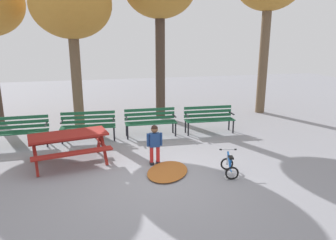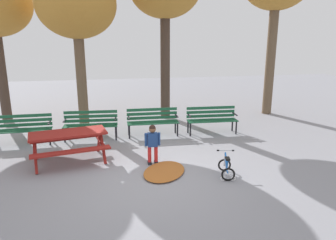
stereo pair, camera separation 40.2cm
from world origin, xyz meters
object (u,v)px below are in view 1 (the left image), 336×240
park_bench_right (150,120)px  kids_bicycle (230,166)px  park_bench_far_right (209,117)px  child_standing (155,142)px  picnic_table (69,140)px  park_bench_far_left (19,129)px  park_bench_left (88,124)px

park_bench_right → kids_bicycle: park_bench_right is taller
park_bench_right → park_bench_far_right: bearing=-4.2°
park_bench_far_right → child_standing: child_standing is taller
picnic_table → child_standing: 2.07m
child_standing → kids_bicycle: size_ratio=1.62×
child_standing → park_bench_far_left: bearing=146.8°
park_bench_far_left → park_bench_right: bearing=1.4°
park_bench_right → park_bench_far_right: (1.90, -0.14, 0.00)m
kids_bicycle → child_standing: bearing=145.7°
picnic_table → kids_bicycle: (3.49, -1.58, -0.39)m
park_bench_far_left → park_bench_right: same height
park_bench_right → park_bench_far_right: same height
park_bench_far_left → child_standing: 4.11m
park_bench_left → park_bench_far_left: bearing=-176.5°
picnic_table → park_bench_left: park_bench_left is taller
kids_bicycle → park_bench_left: bearing=131.8°
park_bench_right → kids_bicycle: 3.56m
park_bench_left → child_standing: child_standing is taller
park_bench_far_right → kids_bicycle: bearing=-103.5°
child_standing → picnic_table: bearing=164.4°
park_bench_far_right → picnic_table: bearing=-158.9°
park_bench_far_right → kids_bicycle: park_bench_far_right is taller
picnic_table → park_bench_far_right: bearing=21.1°
picnic_table → park_bench_far_left: size_ratio=1.26×
park_bench_left → kids_bicycle: (3.02, -3.39, -0.31)m
park_bench_right → child_standing: 2.37m
park_bench_right → child_standing: bearing=-98.9°
picnic_table → park_bench_right: park_bench_right is taller
picnic_table → park_bench_far_right: park_bench_far_right is taller
park_bench_left → kids_bicycle: bearing=-48.2°
park_bench_left → park_bench_far_right: same height
picnic_table → kids_bicycle: bearing=-24.3°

